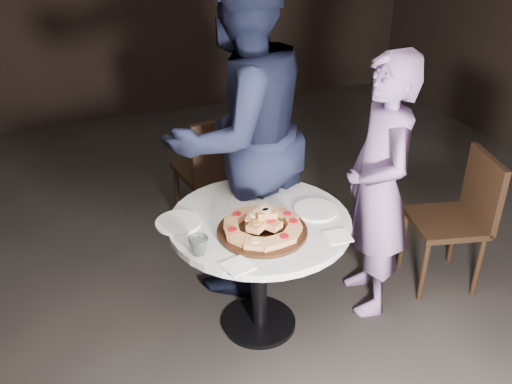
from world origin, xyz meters
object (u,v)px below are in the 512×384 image
(chair_right, at_px, (461,212))
(chair_far, at_px, (214,166))
(table, at_px, (260,241))
(diner_navy, at_px, (239,135))
(focaccia_pile, at_px, (263,224))
(water_glass, at_px, (199,246))
(diner_teal, at_px, (378,188))
(serving_board, at_px, (262,231))

(chair_right, bearing_deg, chair_far, -118.05)
(table, distance_m, diner_navy, 0.60)
(focaccia_pile, xyz_separation_m, chair_far, (0.11, 1.12, -0.23))
(water_glass, xyz_separation_m, chair_far, (0.44, 1.17, -0.23))
(chair_right, height_order, diner_teal, diner_teal)
(diner_teal, bearing_deg, chair_far, -136.93)
(focaccia_pile, relative_size, water_glass, 4.28)
(chair_far, bearing_deg, diner_navy, 80.64)
(focaccia_pile, height_order, diner_teal, diner_teal)
(water_glass, bearing_deg, chair_far, 69.43)
(table, xyz_separation_m, chair_right, (1.24, -0.04, -0.08))
(diner_teal, bearing_deg, serving_board, -69.03)
(focaccia_pile, distance_m, chair_far, 1.14)
(serving_board, distance_m, water_glass, 0.34)
(diner_navy, xyz_separation_m, diner_teal, (0.60, -0.48, -0.21))
(water_glass, bearing_deg, chair_right, 4.60)
(table, height_order, serving_board, serving_board)
(serving_board, xyz_separation_m, focaccia_pile, (0.00, 0.00, 0.04))
(serving_board, relative_size, water_glass, 4.79)
(diner_navy, bearing_deg, focaccia_pile, 60.95)
(table, relative_size, focaccia_pile, 3.03)
(focaccia_pile, bearing_deg, water_glass, -170.64)
(table, xyz_separation_m, diner_navy, (0.06, 0.46, 0.39))
(table, relative_size, diner_navy, 0.62)
(serving_board, height_order, water_glass, water_glass)
(diner_navy, bearing_deg, serving_board, 60.73)
(table, relative_size, serving_board, 2.71)
(diner_navy, height_order, diner_teal, diner_navy)
(water_glass, xyz_separation_m, diner_teal, (1.03, 0.15, 0.01))
(chair_far, bearing_deg, diner_teal, 111.93)
(serving_board, height_order, diner_teal, diner_teal)
(water_glass, bearing_deg, focaccia_pile, 9.36)
(focaccia_pile, height_order, water_glass, focaccia_pile)
(focaccia_pile, bearing_deg, chair_right, 3.34)
(water_glass, distance_m, diner_teal, 1.04)
(chair_far, bearing_deg, chair_right, 130.14)
(chair_far, relative_size, diner_teal, 0.59)
(diner_teal, bearing_deg, chair_right, 101.06)
(focaccia_pile, relative_size, chair_right, 0.47)
(table, distance_m, serving_board, 0.18)
(focaccia_pile, relative_size, diner_navy, 0.20)
(table, distance_m, focaccia_pile, 0.21)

